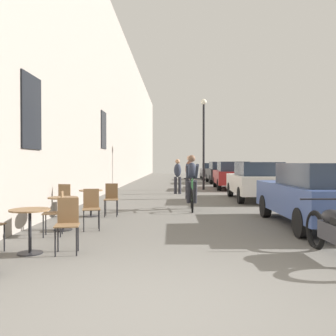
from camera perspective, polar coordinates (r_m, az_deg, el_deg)
name	(u,v)px	position (r m, az deg, el deg)	size (l,w,h in m)	color
ground_plane	(164,308)	(3.93, -0.66, -21.16)	(88.00, 88.00, 0.00)	#5B5954
building_facade_left	(103,93)	(18.30, -10.23, 11.44)	(0.54, 68.00, 9.67)	gray
cafe_table_near	(30,221)	(6.32, -20.87, -7.85)	(0.64, 0.64, 0.72)	black
cafe_chair_near_toward_wall	(67,221)	(6.19, -15.50, -8.03)	(0.44, 0.44, 0.89)	black
cafe_table_mid	(63,206)	(8.26, -16.18, -5.78)	(0.64, 0.64, 0.72)	black
cafe_chair_mid_toward_street	(57,210)	(7.65, -17.06, -6.34)	(0.45, 0.45, 0.89)	black
cafe_chair_mid_toward_wall	(91,206)	(8.17, -11.96, -5.86)	(0.46, 0.46, 0.89)	black
cafe_table_far	(91,197)	(10.19, -12.02, -4.51)	(0.64, 0.64, 0.72)	black
cafe_chair_far_toward_street	(111,197)	(10.15, -8.89, -4.54)	(0.41, 0.41, 0.89)	black
cafe_chair_far_toward_wall	(66,198)	(10.29, -15.71, -4.49)	(0.43, 0.43, 0.89)	black
cyclist_on_bicycle	(192,184)	(11.37, 3.76, -2.48)	(0.52, 1.76, 1.74)	black
pedestrian_near	(190,174)	(14.69, 3.40, -1.01)	(0.36, 0.26, 1.76)	#26262D
pedestrian_mid	(178,174)	(17.05, 1.52, -0.99)	(0.35, 0.26, 1.64)	#26262D
street_lamp	(204,132)	(19.75, 5.62, 5.61)	(0.32, 0.32, 4.90)	black
parked_car_nearest	(316,194)	(8.97, 22.22, -3.78)	(1.78, 4.12, 1.46)	#384C84
parked_car_second	(256,180)	(14.61, 13.61, -1.91)	(1.82, 4.20, 1.49)	beige
parked_car_third	(232,175)	(20.48, 9.96, -1.06)	(1.92, 4.33, 1.52)	maroon
parked_car_fourth	(220,172)	(26.37, 8.24, -0.62)	(1.86, 4.32, 1.53)	black
parked_car_fifth	(211,171)	(31.70, 6.72, -0.46)	(1.76, 4.05, 1.43)	#595960
parked_motorcycle	(336,233)	(6.17, 24.92, -9.18)	(0.62, 2.15, 0.92)	black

